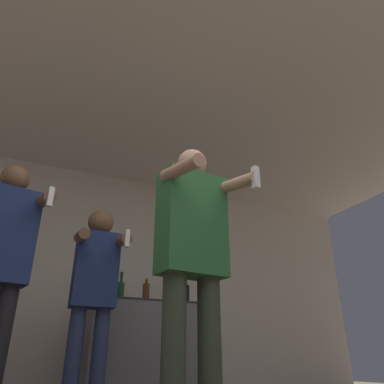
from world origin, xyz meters
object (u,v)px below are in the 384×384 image
Objects in this scene: bottle_green_wine at (172,295)px; bottle_clear_vodka at (146,292)px; bottle_short_whiskey at (185,294)px; bottle_red_label at (106,291)px; bottle_tall_gin at (121,290)px; person_spectator_back at (94,285)px; person_woman_foreground at (193,255)px.

bottle_clear_vodka is at bearing 180.00° from bottle_green_wine.
bottle_green_wine is 0.84× the size of bottle_short_whiskey.
bottle_red_label is 0.92× the size of bottle_green_wine.
bottle_green_wine is 0.87× the size of bottle_tall_gin.
bottle_tall_gin is 0.93m from person_spectator_back.
bottle_tall_gin reaches higher than bottle_clear_vodka.
person_spectator_back reaches higher than bottle_clear_vodka.
bottle_red_label is 0.80× the size of bottle_tall_gin.
bottle_short_whiskey is at bearing 35.73° from person_spectator_back.
bottle_red_label is at bearing 180.00° from bottle_tall_gin.
bottle_green_wine is 1.30m from person_spectator_back.
bottle_red_label is 0.14× the size of person_woman_foreground.
bottle_clear_vodka reaches higher than bottle_red_label.
bottle_short_whiskey reaches higher than bottle_red_label.
person_woman_foreground reaches higher than bottle_green_wine.
bottle_clear_vodka is 0.46m from bottle_short_whiskey.
person_spectator_back is at bearing 109.32° from person_woman_foreground.
bottle_green_wine is at bearing 72.12° from person_woman_foreground.
bottle_clear_vodka is (-0.30, 0.00, 0.01)m from bottle_green_wine.
bottle_green_wine is 2.00m from person_woman_foreground.
bottle_short_whiskey is (0.73, -0.00, 0.01)m from bottle_tall_gin.
person_woman_foreground reaches higher than bottle_red_label.
person_woman_foreground is at bearing -91.15° from bottle_tall_gin.
person_woman_foreground is 1.14m from person_spectator_back.
bottle_green_wine is at bearing 0.00° from bottle_tall_gin.
bottle_clear_vodka is 0.15× the size of person_woman_foreground.
bottle_tall_gin is (-0.28, -0.00, 0.00)m from bottle_clear_vodka.
bottle_tall_gin is at bearing 88.85° from person_woman_foreground.
bottle_short_whiskey is (0.88, -0.00, 0.03)m from bottle_red_label.
bottle_tall_gin is at bearing 180.00° from bottle_short_whiskey.
bottle_green_wine is at bearing 0.00° from bottle_red_label.
person_spectator_back is at bearing -129.90° from bottle_clear_vodka.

